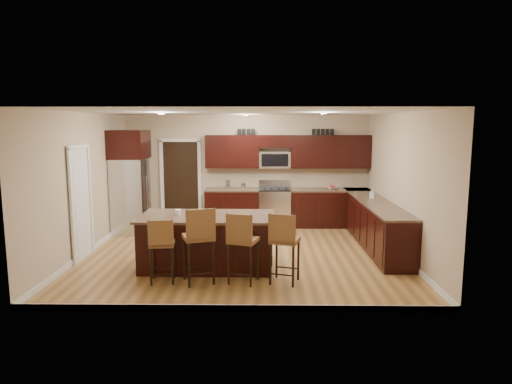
{
  "coord_description": "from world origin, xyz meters",
  "views": [
    {
      "loc": [
        0.36,
        -8.52,
        2.49
      ],
      "look_at": [
        0.25,
        0.4,
        1.15
      ],
      "focal_mm": 32.0,
      "sensor_mm": 36.0,
      "label": 1
    }
  ],
  "objects_px": {
    "stool_right": "(242,240)",
    "stool_extra": "(284,240)",
    "island": "(208,243)",
    "stool_left": "(162,243)",
    "stool_mid": "(199,237)",
    "refrigerator": "(130,181)",
    "range": "(275,207)"
  },
  "relations": [
    {
      "from": "island",
      "to": "stool_mid",
      "type": "xyz_separation_m",
      "value": [
        -0.03,
        -0.85,
        0.33
      ]
    },
    {
      "from": "stool_right",
      "to": "stool_extra",
      "type": "relative_size",
      "value": 1.0
    },
    {
      "from": "stool_mid",
      "to": "stool_extra",
      "type": "relative_size",
      "value": 1.07
    },
    {
      "from": "island",
      "to": "stool_extra",
      "type": "bearing_deg",
      "value": -32.65
    },
    {
      "from": "island",
      "to": "stool_right",
      "type": "height_order",
      "value": "stool_right"
    },
    {
      "from": "stool_left",
      "to": "stool_mid",
      "type": "xyz_separation_m",
      "value": [
        0.59,
        -0.01,
        0.11
      ]
    },
    {
      "from": "stool_right",
      "to": "stool_extra",
      "type": "height_order",
      "value": "same"
    },
    {
      "from": "refrigerator",
      "to": "range",
      "type": "bearing_deg",
      "value": 12.81
    },
    {
      "from": "range",
      "to": "refrigerator",
      "type": "distance_m",
      "value": 3.46
    },
    {
      "from": "stool_mid",
      "to": "island",
      "type": "bearing_deg",
      "value": 68.37
    },
    {
      "from": "island",
      "to": "refrigerator",
      "type": "xyz_separation_m",
      "value": [
        -2.04,
        2.5,
        0.78
      ]
    },
    {
      "from": "island",
      "to": "stool_extra",
      "type": "xyz_separation_m",
      "value": [
        1.29,
        -0.84,
        0.28
      ]
    },
    {
      "from": "island",
      "to": "refrigerator",
      "type": "distance_m",
      "value": 3.32
    },
    {
      "from": "range",
      "to": "stool_mid",
      "type": "height_order",
      "value": "stool_mid"
    },
    {
      "from": "range",
      "to": "stool_left",
      "type": "relative_size",
      "value": 1.07
    },
    {
      "from": "stool_left",
      "to": "stool_extra",
      "type": "distance_m",
      "value": 1.9
    },
    {
      "from": "stool_right",
      "to": "refrigerator",
      "type": "bearing_deg",
      "value": 145.97
    },
    {
      "from": "island",
      "to": "stool_left",
      "type": "relative_size",
      "value": 2.26
    },
    {
      "from": "island",
      "to": "stool_right",
      "type": "bearing_deg",
      "value": -52.34
    },
    {
      "from": "stool_left",
      "to": "refrigerator",
      "type": "xyz_separation_m",
      "value": [
        -1.42,
        3.34,
        0.56
      ]
    },
    {
      "from": "stool_right",
      "to": "stool_extra",
      "type": "bearing_deg",
      "value": 17.27
    },
    {
      "from": "stool_mid",
      "to": "stool_right",
      "type": "bearing_deg",
      "value": -19.61
    },
    {
      "from": "stool_mid",
      "to": "refrigerator",
      "type": "xyz_separation_m",
      "value": [
        -2.01,
        3.34,
        0.45
      ]
    },
    {
      "from": "range",
      "to": "stool_extra",
      "type": "distance_m",
      "value": 4.1
    },
    {
      "from": "refrigerator",
      "to": "stool_extra",
      "type": "height_order",
      "value": "refrigerator"
    },
    {
      "from": "stool_mid",
      "to": "stool_right",
      "type": "height_order",
      "value": "stool_mid"
    },
    {
      "from": "island",
      "to": "refrigerator",
      "type": "bearing_deg",
      "value": 129.83
    },
    {
      "from": "stool_mid",
      "to": "refrigerator",
      "type": "distance_m",
      "value": 3.93
    },
    {
      "from": "range",
      "to": "stool_left",
      "type": "height_order",
      "value": "range"
    },
    {
      "from": "stool_right",
      "to": "refrigerator",
      "type": "xyz_separation_m",
      "value": [
        -2.68,
        3.34,
        0.5
      ]
    },
    {
      "from": "stool_left",
      "to": "stool_right",
      "type": "bearing_deg",
      "value": -7.41
    },
    {
      "from": "refrigerator",
      "to": "stool_right",
      "type": "bearing_deg",
      "value": -51.3
    }
  ]
}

